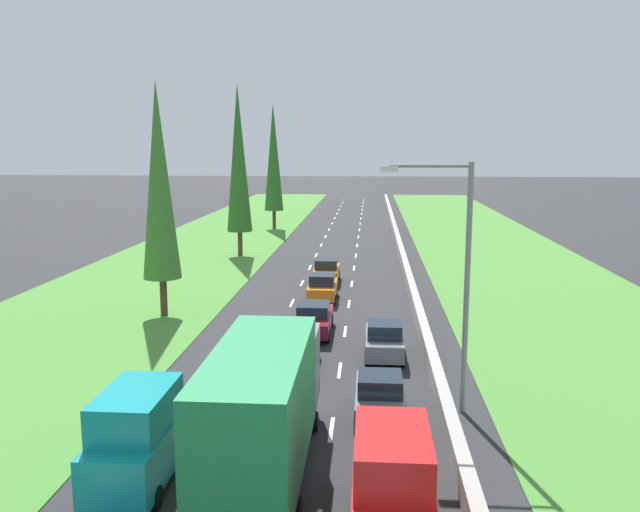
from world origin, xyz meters
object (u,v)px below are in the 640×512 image
green_box_truck_centre_lane (265,409)px  orange_hatchback_centre_lane (322,288)px  teal_van_left_lane (140,435)px  poplar_tree_fourth (273,157)px  poplar_tree_second (159,182)px  blue_sedan_centre_lane (294,353)px  grey_hatchback_right_lane_fourth (384,340)px  poplar_tree_third (238,159)px  orange_hatchback_centre_lane_sixth (327,271)px  maroon_sedan_centre_lane (314,319)px  grey_hatchback_right_lane (380,397)px  red_van_right_lane (392,483)px  street_light_mast (457,270)px

green_box_truck_centre_lane → orange_hatchback_centre_lane: size_ratio=2.41×
teal_van_left_lane → poplar_tree_fourth: 58.38m
teal_van_left_lane → poplar_tree_second: bearing=105.7°
blue_sedan_centre_lane → grey_hatchback_right_lane_fourth: bearing=28.6°
poplar_tree_third → teal_van_left_lane: bearing=-82.9°
teal_van_left_lane → orange_hatchback_centre_lane_sixth: teal_van_left_lane is taller
maroon_sedan_centre_lane → poplar_tree_fourth: bearing=101.0°
teal_van_left_lane → poplar_tree_third: poplar_tree_third is taller
grey_hatchback_right_lane → orange_hatchback_centre_lane: bearing=100.5°
orange_hatchback_centre_lane_sixth → grey_hatchback_right_lane_fourth: same height
teal_van_left_lane → green_box_truck_centre_lane: bearing=4.7°
green_box_truck_centre_lane → poplar_tree_second: poplar_tree_second is taller
red_van_right_lane → poplar_tree_second: bearing=120.8°
teal_van_left_lane → grey_hatchback_right_lane: 8.42m
maroon_sedan_centre_lane → poplar_tree_second: size_ratio=0.34×
orange_hatchback_centre_lane → poplar_tree_third: poplar_tree_third is taller
orange_hatchback_centre_lane → poplar_tree_fourth: (-8.17, 35.16, 7.39)m
orange_hatchback_centre_lane_sixth → maroon_sedan_centre_lane: bearing=-89.1°
orange_hatchback_centre_lane → orange_hatchback_centre_lane_sixth: same height
grey_hatchback_right_lane_fourth → poplar_tree_fourth: size_ratio=0.27×
green_box_truck_centre_lane → red_van_right_lane: size_ratio=1.92×
maroon_sedan_centre_lane → poplar_tree_second: 11.51m
poplar_tree_third → street_light_mast: size_ratio=1.64×
orange_hatchback_centre_lane → blue_sedan_centre_lane: bearing=-91.2°
blue_sedan_centre_lane → grey_hatchback_right_lane: (3.57, -4.72, 0.02)m
poplar_tree_third → poplar_tree_fourth: poplar_tree_third is taller
green_box_truck_centre_lane → grey_hatchback_right_lane: 5.80m
orange_hatchback_centre_lane → orange_hatchback_centre_lane_sixth: size_ratio=1.00×
poplar_tree_third → poplar_tree_fourth: bearing=89.3°
blue_sedan_centre_lane → poplar_tree_third: bearing=105.5°
orange_hatchback_centre_lane_sixth → orange_hatchback_centre_lane: bearing=-88.9°
green_box_truck_centre_lane → blue_sedan_centre_lane: size_ratio=2.09×
red_van_right_lane → orange_hatchback_centre_lane_sixth: red_van_right_lane is taller
blue_sedan_centre_lane → poplar_tree_third: (-8.15, 29.36, 7.63)m
street_light_mast → green_box_truck_centre_lane: bearing=-137.7°
blue_sedan_centre_lane → grey_hatchback_right_lane: grey_hatchback_right_lane is taller
maroon_sedan_centre_lane → orange_hatchback_centre_lane: bearing=90.7°
maroon_sedan_centre_lane → street_light_mast: (5.89, -9.53, 4.42)m
poplar_tree_fourth → orange_hatchback_centre_lane_sixth: bearing=-74.8°
green_box_truck_centre_lane → poplar_tree_third: size_ratio=0.64×
green_box_truck_centre_lane → orange_hatchback_centre_lane: green_box_truck_centre_lane is taller
grey_hatchback_right_lane → poplar_tree_fourth: bearing=102.2°
poplar_tree_second → street_light_mast: (14.68, -12.57, -2.36)m
orange_hatchback_centre_lane_sixth → street_light_mast: (6.08, -22.36, 4.40)m
orange_hatchback_centre_lane_sixth → poplar_tree_fourth: size_ratio=0.27×
red_van_right_lane → poplar_tree_fourth: 61.48m
grey_hatchback_right_lane → poplar_tree_fourth: (-11.48, 52.95, 7.39)m
red_van_right_lane → street_light_mast: street_light_mast is taller
grey_hatchback_right_lane → poplar_tree_fourth: 54.68m
orange_hatchback_centre_lane_sixth → grey_hatchback_right_lane_fourth: size_ratio=1.00×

